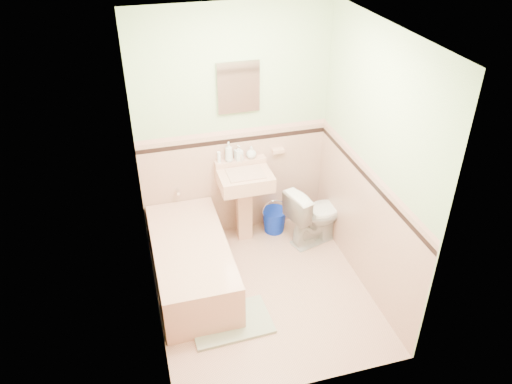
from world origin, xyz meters
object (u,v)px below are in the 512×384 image
object	(u,v)px
soap_bottle_mid	(239,153)
shoe	(233,320)
sink	(245,207)
bucket	(274,220)
bathtub	(192,264)
medicine_cabinet	(238,87)
soap_bottle_right	(251,152)
soap_bottle_left	(229,152)
toilet	(316,214)

from	to	relation	value
soap_bottle_mid	shoe	bearing A→B (deg)	-106.64
sink	shoe	bearing A→B (deg)	-109.70
sink	bucket	xyz separation A→B (m)	(0.35, 0.07, -0.29)
bathtub	shoe	distance (m)	0.73
medicine_cabinet	shoe	world-z (taller)	medicine_cabinet
soap_bottle_right	sink	bearing A→B (deg)	-123.42
sink	bucket	distance (m)	0.46
medicine_cabinet	shoe	distance (m)	2.21
bathtub	soap_bottle_right	world-z (taller)	soap_bottle_right
shoe	soap_bottle_mid	bearing A→B (deg)	92.81
soap_bottle_left	medicine_cabinet	bearing A→B (deg)	13.91
sink	medicine_cabinet	bearing A→B (deg)	90.00
toilet	bucket	xyz separation A→B (m)	(-0.38, 0.28, -0.20)
soap_bottle_mid	medicine_cabinet	bearing A→B (deg)	60.33
medicine_cabinet	toilet	size ratio (longest dim) A/B	0.72
bathtub	medicine_cabinet	size ratio (longest dim) A/B	3.12
soap_bottle_left	soap_bottle_right	size ratio (longest dim) A/B	1.59
bathtub	sink	xyz separation A→B (m)	(0.68, 0.53, 0.20)
soap_bottle_left	toilet	world-z (taller)	soap_bottle_left
bathtub	sink	size ratio (longest dim) A/B	1.75
bathtub	bucket	bearing A→B (deg)	30.04
medicine_cabinet	soap_bottle_mid	world-z (taller)	medicine_cabinet
bucket	soap_bottle_left	bearing A→B (deg)	166.65
bathtub	soap_bottle_mid	xyz separation A→B (m)	(0.66, 0.71, 0.77)
sink	soap_bottle_right	distance (m)	0.59
soap_bottle_mid	soap_bottle_right	size ratio (longest dim) A/B	1.22
soap_bottle_left	soap_bottle_right	world-z (taller)	soap_bottle_left
soap_bottle_left	bucket	world-z (taller)	soap_bottle_left
bucket	bathtub	bearing A→B (deg)	-149.96
soap_bottle_left	soap_bottle_right	xyz separation A→B (m)	(0.24, 0.00, -0.04)
sink	soap_bottle_left	xyz separation A→B (m)	(-0.12, 0.18, 0.59)
bathtub	bucket	world-z (taller)	bathtub
medicine_cabinet	bucket	size ratio (longest dim) A/B	1.77
toilet	shoe	world-z (taller)	toilet
soap_bottle_right	bucket	distance (m)	0.88
medicine_cabinet	soap_bottle_left	xyz separation A→B (m)	(-0.12, -0.03, -0.68)
sink	toilet	distance (m)	0.77
sink	medicine_cabinet	distance (m)	1.29
toilet	soap_bottle_mid	bearing A→B (deg)	46.16
sink	soap_bottle_mid	world-z (taller)	soap_bottle_mid
medicine_cabinet	bucket	world-z (taller)	medicine_cabinet
soap_bottle_left	shoe	distance (m)	1.71
soap_bottle_right	bucket	bearing A→B (deg)	-25.64
medicine_cabinet	toilet	bearing A→B (deg)	-29.85
sink	soap_bottle_right	xyz separation A→B (m)	(0.12, 0.18, 0.55)
soap_bottle_mid	shoe	world-z (taller)	soap_bottle_mid
sink	soap_bottle_mid	xyz separation A→B (m)	(-0.02, 0.18, 0.57)
toilet	bucket	world-z (taller)	toilet
soap_bottle_mid	toilet	xyz separation A→B (m)	(0.75, -0.39, -0.66)
soap_bottle_mid	soap_bottle_right	world-z (taller)	soap_bottle_mid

